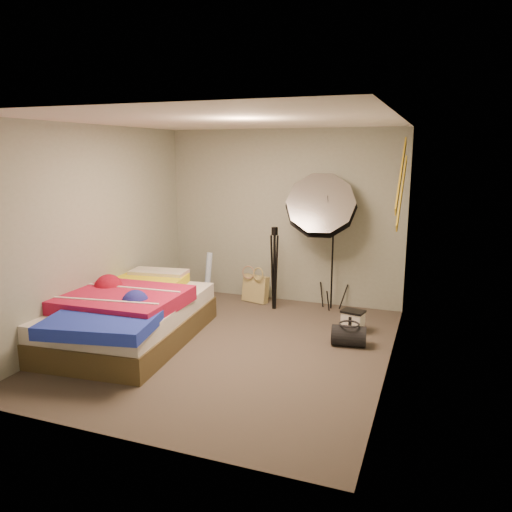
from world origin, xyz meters
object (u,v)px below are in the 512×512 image
at_px(tote_bag, 256,289).
at_px(wrapping_roll, 208,278).
at_px(photo_umbrella, 321,208).
at_px(camera_case, 353,322).
at_px(duffel_bag, 349,336).
at_px(bed, 125,314).
at_px(camera_tripod, 274,263).

distance_m(tote_bag, wrapping_roll, 0.72).
height_order(wrapping_roll, photo_umbrella, photo_umbrella).
xyz_separation_m(tote_bag, camera_case, (1.56, -0.76, -0.07)).
xyz_separation_m(tote_bag, duffel_bag, (1.60, -1.23, -0.08)).
xyz_separation_m(wrapping_roll, duffel_bag, (2.23, -0.93, -0.26)).
bearing_deg(bed, wrapping_roll, 80.54).
relative_size(camera_case, bed, 0.10).
bearing_deg(duffel_bag, camera_tripod, 133.54).
xyz_separation_m(duffel_bag, camera_tripod, (-1.23, 1.00, 0.55)).
xyz_separation_m(camera_case, photo_umbrella, (-0.59, 0.69, 1.32)).
height_order(tote_bag, duffel_bag, tote_bag).
bearing_deg(duffel_bag, photo_umbrella, 111.13).
distance_m(tote_bag, photo_umbrella, 1.58).
bearing_deg(wrapping_roll, duffel_bag, -22.59).
bearing_deg(duffel_bag, wrapping_roll, 150.07).
height_order(bed, camera_tripod, camera_tripod).
bearing_deg(camera_case, tote_bag, 166.66).
xyz_separation_m(camera_case, duffel_bag, (0.03, -0.47, -0.01)).
distance_m(bed, photo_umbrella, 2.89).
distance_m(bed, camera_tripod, 2.17).
bearing_deg(photo_umbrella, camera_tripod, -165.79).
height_order(camera_case, photo_umbrella, photo_umbrella).
bearing_deg(photo_umbrella, duffel_bag, -61.53).
relative_size(tote_bag, bed, 0.16).
xyz_separation_m(photo_umbrella, camera_tripod, (-0.61, -0.15, -0.77)).
height_order(photo_umbrella, camera_tripod, photo_umbrella).
distance_m(wrapping_roll, bed, 1.68).
xyz_separation_m(tote_bag, bed, (-0.90, -1.96, 0.12)).
distance_m(camera_case, bed, 2.75).
relative_size(camera_case, photo_umbrella, 0.12).
bearing_deg(photo_umbrella, bed, -134.89).
bearing_deg(tote_bag, camera_tripod, -17.27).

